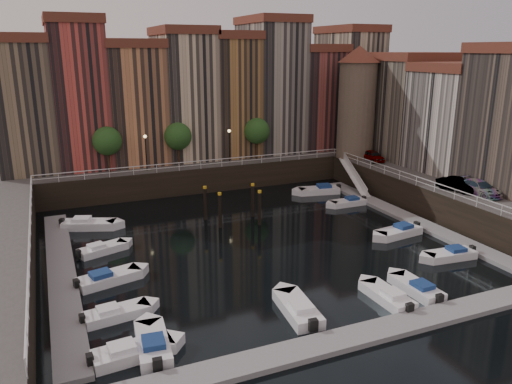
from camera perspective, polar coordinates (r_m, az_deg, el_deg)
name	(u,v)px	position (r m, az deg, el deg)	size (l,w,h in m)	color
ground	(254,239)	(44.74, -0.18, -5.45)	(200.00, 200.00, 0.00)	black
quay_far	(179,164)	(68.01, -8.74, 3.20)	(80.00, 20.00, 3.00)	black
quay_right	(504,195)	(59.13, 26.53, -0.28)	(20.00, 36.00, 3.00)	black
dock_left	(62,273)	(40.73, -21.33, -8.59)	(2.00, 28.00, 0.35)	gray
dock_right	(408,218)	(52.03, 16.96, -2.84)	(2.00, 28.00, 0.35)	gray
dock_near	(366,334)	(31.32, 12.49, -15.55)	(30.00, 2.00, 0.35)	gray
mountains	(108,80)	(149.68, -16.54, 12.15)	(145.00, 100.00, 18.00)	#2D382D
far_terrace	(207,93)	(65.09, -5.66, 11.17)	(48.70, 10.30, 17.50)	#7B684E
right_terrace	(461,113)	(60.38, 22.39, 8.35)	(9.30, 24.30, 14.00)	#776B5A
corner_tower	(357,101)	(64.36, 11.46, 10.20)	(5.20, 5.20, 13.80)	#6B5B4C
promenade_trees	(184,136)	(59.29, -8.29, 6.35)	(21.20, 3.20, 5.20)	black
street_lamps	(189,143)	(58.55, -7.69, 5.57)	(10.36, 0.36, 4.18)	black
railings	(235,185)	(47.86, -2.45, 0.76)	(36.08, 34.04, 0.52)	white
gangway	(354,175)	(60.47, 11.14, 1.88)	(2.78, 8.32, 3.73)	white
mooring_pilings	(234,206)	(48.65, -2.48, -1.61)	(5.07, 3.84, 3.78)	black
boat_left_0	(131,352)	(29.55, -14.09, -17.34)	(4.72, 2.07, 1.07)	white
boat_left_1	(115,313)	(33.55, -15.78, -13.21)	(4.40, 2.09, 0.99)	white
boat_left_2	(108,278)	(38.25, -16.58, -9.43)	(4.90, 2.77, 1.10)	white
boat_left_3	(102,249)	(43.74, -17.23, -6.26)	(4.31, 2.74, 0.97)	white
boat_left_4	(88,224)	(49.91, -18.66, -3.52)	(5.25, 3.48, 1.19)	white
boat_right_0	(451,255)	(43.69, 21.38, -6.67)	(4.53, 2.01, 1.02)	white
boat_right_1	(399,232)	(47.36, 16.05, -4.38)	(4.90, 2.31, 1.10)	white
boat_right_3	(349,202)	(55.18, 10.54, -1.16)	(4.23, 1.55, 0.97)	white
boat_right_4	(320,190)	(59.14, 7.29, 0.21)	(5.17, 2.72, 1.16)	white
boat_near_0	(153,345)	(29.91, -11.70, -16.71)	(2.14, 4.84, 1.09)	white
boat_near_1	(298,309)	(32.81, 4.85, -13.21)	(2.28, 5.10, 1.15)	white
boat_near_2	(388,296)	(35.43, 14.85, -11.45)	(1.74, 4.55, 1.04)	white
boat_near_3	(417,288)	(37.12, 17.93, -10.40)	(1.72, 4.53, 1.04)	white
car_a	(373,157)	(63.00, 13.22, 3.95)	(1.55, 3.85, 1.31)	gray
car_b	(457,185)	(52.10, 21.98, 0.70)	(1.39, 3.97, 1.31)	gray
car_c	(479,189)	(51.59, 24.16, 0.34)	(1.90, 4.67, 1.35)	gray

